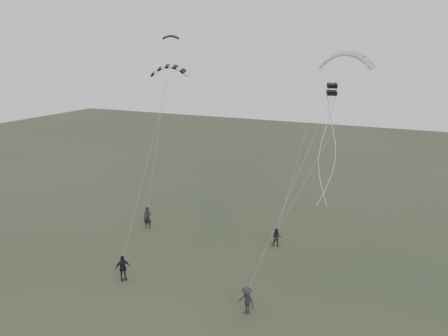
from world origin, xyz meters
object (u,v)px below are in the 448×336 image
at_px(flyer_right, 277,238).
at_px(kite_striped, 170,66).
at_px(flyer_left, 148,218).
at_px(kite_pale_large, 347,53).
at_px(flyer_far, 247,300).
at_px(kite_box, 332,89).
at_px(flyer_center, 123,268).
at_px(kite_dark_small, 171,36).

bearing_deg(flyer_right, kite_striped, -177.70).
relative_size(flyer_left, flyer_right, 1.30).
distance_m(flyer_left, kite_pale_large, 22.07).
bearing_deg(kite_striped, flyer_far, -56.80).
bearing_deg(kite_box, flyer_center, -176.56).
height_order(flyer_center, kite_striped, kite_striped).
xyz_separation_m(flyer_center, kite_dark_small, (-3.37, 12.75, 15.59)).
xyz_separation_m(flyer_far, kite_pale_large, (2.07, 16.76, 14.16)).
relative_size(flyer_left, flyer_far, 1.13).
bearing_deg(flyer_center, flyer_right, -2.73).
bearing_deg(flyer_left, flyer_far, -48.14).
height_order(flyer_left, flyer_far, flyer_left).
bearing_deg(flyer_center, flyer_left, 60.69).
bearing_deg(kite_pale_large, kite_striped, -137.30).
bearing_deg(kite_striped, kite_box, -24.12).
relative_size(kite_dark_small, kite_pale_large, 0.32).
height_order(flyer_right, flyer_center, flyer_center).
height_order(kite_striped, kite_box, kite_striped).
bearing_deg(flyer_left, flyer_right, -8.83).
distance_m(flyer_right, flyer_center, 12.36).
relative_size(flyer_left, kite_pale_large, 0.43).
xyz_separation_m(flyer_right, kite_dark_small, (-11.29, 3.27, 15.73)).
bearing_deg(flyer_far, flyer_left, 167.76).
bearing_deg(kite_box, flyer_right, 118.63).
bearing_deg(flyer_right, kite_dark_small, 151.75).
distance_m(kite_dark_small, kite_box, 17.32).
xyz_separation_m(kite_dark_small, kite_striped, (3.09, -5.38, -2.38)).
relative_size(flyer_right, kite_box, 2.22).
height_order(flyer_left, kite_box, kite_box).
distance_m(flyer_far, kite_dark_small, 23.84).
bearing_deg(kite_striped, flyer_left, 146.06).
distance_m(flyer_left, kite_box, 19.95).
bearing_deg(kite_dark_small, kite_striped, -86.71).
xyz_separation_m(flyer_right, flyer_center, (-7.93, -9.48, 0.13)).
bearing_deg(kite_pale_large, flyer_right, -111.00).
bearing_deg(flyer_left, kite_box, -22.60).
distance_m(flyer_center, kite_striped, 15.14).
distance_m(flyer_right, kite_dark_small, 19.64).
relative_size(kite_dark_small, kite_striped, 0.50).
relative_size(flyer_right, kite_pale_large, 0.33).
height_order(flyer_far, kite_box, kite_box).
height_order(kite_pale_large, kite_box, kite_pale_large).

